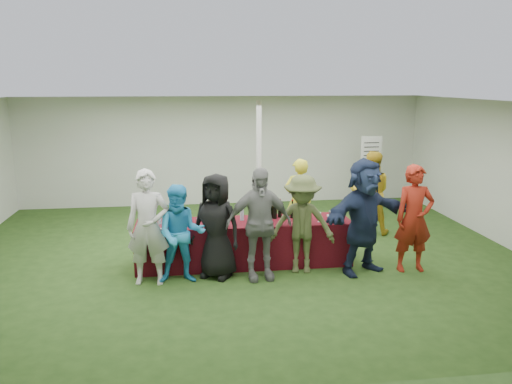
{
  "coord_description": "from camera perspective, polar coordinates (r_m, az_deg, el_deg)",
  "views": [
    {
      "loc": [
        -0.85,
        -8.4,
        3.05
      ],
      "look_at": [
        0.23,
        -0.37,
        1.25
      ],
      "focal_mm": 35.0,
      "sensor_mm": 36.0,
      "label": 1
    }
  ],
  "objects": [
    {
      "name": "ground",
      "position": [
        8.97,
        -1.8,
        -7.34
      ],
      "size": [
        60.0,
        60.0,
        0.0
      ],
      "primitive_type": "plane",
      "color": "#284719",
      "rests_on": "ground"
    },
    {
      "name": "tent",
      "position": [
        9.84,
        0.33,
        2.59
      ],
      "size": [
        10.0,
        10.0,
        10.0
      ],
      "color": "white",
      "rests_on": "ground"
    },
    {
      "name": "serving_table",
      "position": [
        8.5,
        -1.34,
        -5.8
      ],
      "size": [
        3.6,
        0.8,
        0.75
      ],
      "primitive_type": "cube",
      "color": "#5A0B19",
      "rests_on": "ground"
    },
    {
      "name": "wine_bottles",
      "position": [
        8.58,
        2.76,
        -2.19
      ],
      "size": [
        0.74,
        0.15,
        0.32
      ],
      "color": "black",
      "rests_on": "serving_table"
    },
    {
      "name": "wine_glasses",
      "position": [
        8.07,
        -4.47,
        -3.24
      ],
      "size": [
        2.69,
        0.18,
        0.16
      ],
      "color": "silver",
      "rests_on": "serving_table"
    },
    {
      "name": "water_bottle",
      "position": [
        8.44,
        -1.61,
        -2.55
      ],
      "size": [
        0.07,
        0.07,
        0.23
      ],
      "color": "silver",
      "rests_on": "serving_table"
    },
    {
      "name": "bar_towel",
      "position": [
        8.75,
        9.05,
        -2.77
      ],
      "size": [
        0.25,
        0.18,
        0.03
      ],
      "primitive_type": "cube",
      "color": "white",
      "rests_on": "serving_table"
    },
    {
      "name": "dump_bucket",
      "position": [
        8.46,
        9.14,
        -2.77
      ],
      "size": [
        0.25,
        0.25,
        0.18
      ],
      "primitive_type": "cylinder",
      "color": "slate",
      "rests_on": "serving_table"
    },
    {
      "name": "wine_list_sign",
      "position": [
        12.05,
        13.0,
        3.94
      ],
      "size": [
        0.5,
        0.03,
        1.8
      ],
      "color": "slate",
      "rests_on": "ground"
    },
    {
      "name": "staff_pourer",
      "position": [
        9.71,
        4.91,
        -0.88
      ],
      "size": [
        0.61,
        0.42,
        1.61
      ],
      "primitive_type": "imported",
      "rotation": [
        0.0,
        0.0,
        3.21
      ],
      "color": "yellow",
      "rests_on": "ground"
    },
    {
      "name": "staff_back",
      "position": [
        10.36,
        12.94,
        -0.08
      ],
      "size": [
        0.97,
        0.85,
        1.69
      ],
      "primitive_type": "imported",
      "rotation": [
        0.0,
        0.0,
        2.85
      ],
      "color": "gold",
      "rests_on": "ground"
    },
    {
      "name": "customer_0",
      "position": [
        7.74,
        -12.22,
        -3.98
      ],
      "size": [
        0.68,
        0.48,
        1.78
      ],
      "primitive_type": "imported",
      "rotation": [
        0.0,
        0.0,
        -0.09
      ],
      "color": "beige",
      "rests_on": "ground"
    },
    {
      "name": "customer_1",
      "position": [
        7.71,
        -8.56,
        -4.81
      ],
      "size": [
        0.75,
        0.59,
        1.54
      ],
      "primitive_type": "imported",
      "rotation": [
        0.0,
        0.0,
        -0.0
      ],
      "color": "#2895D5",
      "rests_on": "ground"
    },
    {
      "name": "customer_2",
      "position": [
        7.86,
        -4.56,
        -3.9
      ],
      "size": [
        0.97,
        0.86,
        1.67
      ],
      "primitive_type": "imported",
      "rotation": [
        0.0,
        0.0,
        -0.51
      ],
      "color": "black",
      "rests_on": "ground"
    },
    {
      "name": "customer_3",
      "position": [
        7.73,
        0.33,
        -3.68
      ],
      "size": [
        1.08,
        0.54,
        1.78
      ],
      "primitive_type": "imported",
      "rotation": [
        0.0,
        0.0,
        0.11
      ],
      "color": "slate",
      "rests_on": "ground"
    },
    {
      "name": "customer_4",
      "position": [
        8.07,
        5.29,
        -3.68
      ],
      "size": [
        1.14,
        0.8,
        1.61
      ],
      "primitive_type": "imported",
      "rotation": [
        0.0,
        0.0,
        -0.21
      ],
      "color": "#49532C",
      "rests_on": "ground"
    },
    {
      "name": "customer_5",
      "position": [
        8.17,
        12.23,
        -2.73
      ],
      "size": [
        1.82,
        1.21,
        1.88
      ],
      "primitive_type": "imported",
      "rotation": [
        0.0,
        0.0,
        0.41
      ],
      "color": "#1A2542",
      "rests_on": "ground"
    },
    {
      "name": "customer_6",
      "position": [
        8.47,
        17.62,
        -2.92
      ],
      "size": [
        0.65,
        0.43,
        1.76
      ],
      "primitive_type": "imported",
      "rotation": [
        0.0,
        0.0,
        -0.01
      ],
      "color": "maroon",
      "rests_on": "ground"
    }
  ]
}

